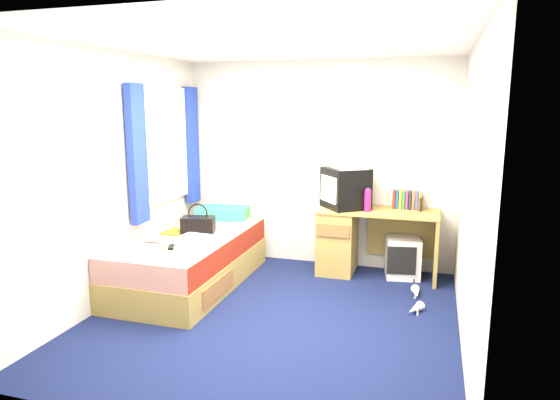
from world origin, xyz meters
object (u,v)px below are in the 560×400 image
(bed, at_px, (190,260))
(storage_cube, at_px, (403,257))
(towel, at_px, (195,241))
(handbag, at_px, (198,224))
(pink_water_bottle, at_px, (368,201))
(remote_control, at_px, (171,247))
(desk, at_px, (353,238))
(vcr, at_px, (346,164))
(colour_swatch_fan, at_px, (170,247))
(water_bottle, at_px, (153,239))
(picture_frame, at_px, (421,204))
(white_heels, at_px, (416,300))
(crt_tv, at_px, (345,188))
(aerosol_can, at_px, (366,201))
(magazine, at_px, (175,232))
(pillow, at_px, (223,213))

(bed, bearing_deg, storage_cube, 23.30)
(towel, bearing_deg, handbag, 113.23)
(bed, xyz_separation_m, pink_water_bottle, (1.75, 0.78, 0.60))
(pink_water_bottle, bearing_deg, remote_control, -143.78)
(desk, distance_m, storage_cube, 0.59)
(bed, bearing_deg, vcr, 31.30)
(colour_swatch_fan, bearing_deg, bed, 93.98)
(pink_water_bottle, relative_size, water_bottle, 1.14)
(storage_cube, height_order, towel, towel)
(storage_cube, bearing_deg, picture_frame, 15.65)
(white_heels, bearing_deg, towel, -166.94)
(desk, xyz_separation_m, vcr, (-0.10, 0.00, 0.84))
(desk, distance_m, vcr, 0.85)
(crt_tv, height_order, pink_water_bottle, crt_tv)
(vcr, xyz_separation_m, water_bottle, (-1.71, -1.25, -0.67))
(vcr, height_order, aerosol_can, vcr)
(storage_cube, bearing_deg, magazine, -169.85)
(handbag, bearing_deg, picture_frame, 5.84)
(towel, distance_m, remote_control, 0.24)
(vcr, relative_size, magazine, 1.66)
(towel, distance_m, white_heels, 2.20)
(aerosol_can, bearing_deg, vcr, -174.55)
(desk, relative_size, pink_water_bottle, 5.71)
(pillow, bearing_deg, handbag, -87.60)
(water_bottle, bearing_deg, pillow, 79.09)
(vcr, bearing_deg, picture_frame, 63.05)
(storage_cube, height_order, colour_swatch_fan, colour_swatch_fan)
(crt_tv, height_order, remote_control, crt_tv)
(picture_frame, bearing_deg, water_bottle, -146.70)
(crt_tv, bearing_deg, storage_cube, 53.51)
(vcr, distance_m, aerosol_can, 0.47)
(towel, distance_m, magazine, 0.60)
(picture_frame, height_order, white_heels, picture_frame)
(colour_swatch_fan, bearing_deg, handbag, 89.77)
(vcr, bearing_deg, colour_swatch_fan, -80.25)
(desk, distance_m, aerosol_can, 0.45)
(desk, distance_m, remote_control, 2.06)
(aerosol_can, relative_size, colour_swatch_fan, 0.79)
(pillow, distance_m, vcr, 1.61)
(towel, xyz_separation_m, magazine, (-0.44, 0.41, -0.04))
(bed, relative_size, picture_frame, 14.29)
(handbag, distance_m, white_heels, 2.36)
(pillow, bearing_deg, aerosol_can, 2.38)
(bed, height_order, desk, desk)
(pillow, distance_m, magazine, 0.81)
(desk, xyz_separation_m, picture_frame, (0.72, 0.10, 0.41))
(pillow, distance_m, towel, 1.21)
(storage_cube, relative_size, magazine, 1.61)
(pink_water_bottle, bearing_deg, aerosol_can, 102.88)
(pink_water_bottle, bearing_deg, handbag, -159.49)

